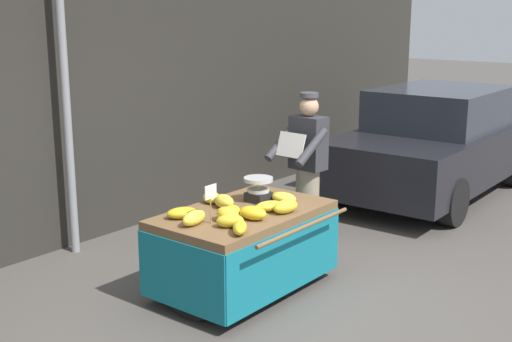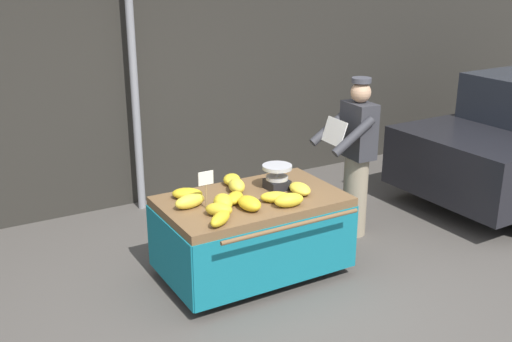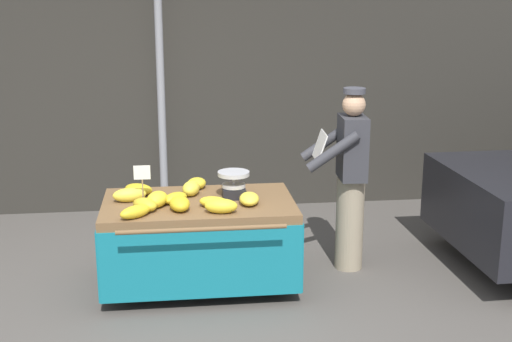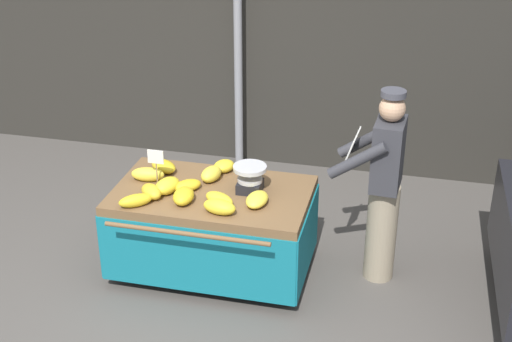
{
  "view_description": "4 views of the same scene",
  "coord_description": "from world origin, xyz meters",
  "px_view_note": "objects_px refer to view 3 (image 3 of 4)",
  "views": [
    {
      "loc": [
        -4.47,
        -3.19,
        2.57
      ],
      "look_at": [
        0.25,
        0.58,
        1.12
      ],
      "focal_mm": 47.17,
      "sensor_mm": 36.0,
      "label": 1
    },
    {
      "loc": [
        -2.5,
        -3.92,
        2.83
      ],
      "look_at": [
        0.17,
        0.7,
        0.98
      ],
      "focal_mm": 42.79,
      "sensor_mm": 36.0,
      "label": 2
    },
    {
      "loc": [
        -0.14,
        -5.15,
        2.56
      ],
      "look_at": [
        0.53,
        0.43,
        1.08
      ],
      "focal_mm": 48.33,
      "sensor_mm": 36.0,
      "label": 3
    },
    {
      "loc": [
        1.67,
        -4.56,
        3.62
      ],
      "look_at": [
        0.46,
        0.44,
        1.09
      ],
      "focal_mm": 50.63,
      "sensor_mm": 36.0,
      "label": 4
    }
  ],
  "objects_px": {
    "banana_bunch_1": "(130,195)",
    "banana_bunch_11": "(221,206)",
    "banana_bunch_3": "(180,204)",
    "banana_cart": "(199,225)",
    "weighing_scale": "(234,184)",
    "banana_bunch_2": "(249,199)",
    "banana_bunch_8": "(215,202)",
    "banana_bunch_4": "(139,189)",
    "banana_bunch_0": "(191,188)",
    "street_pole": "(161,85)",
    "banana_bunch_7": "(145,205)",
    "banana_bunch_6": "(175,198)",
    "banana_bunch_9": "(197,183)",
    "price_sign": "(142,176)",
    "banana_bunch_10": "(157,199)",
    "vendor_person": "(350,179)",
    "banana_bunch_5": "(135,212)"
  },
  "relations": [
    {
      "from": "banana_bunch_5",
      "to": "banana_bunch_1",
      "type": "bearing_deg",
      "value": 98.71
    },
    {
      "from": "banana_bunch_0",
      "to": "vendor_person",
      "type": "relative_size",
      "value": 0.14
    },
    {
      "from": "banana_cart",
      "to": "banana_bunch_10",
      "type": "relative_size",
      "value": 6.53
    },
    {
      "from": "banana_bunch_7",
      "to": "street_pole",
      "type": "bearing_deg",
      "value": 87.0
    },
    {
      "from": "street_pole",
      "to": "banana_bunch_0",
      "type": "height_order",
      "value": "street_pole"
    },
    {
      "from": "banana_bunch_1",
      "to": "banana_bunch_11",
      "type": "relative_size",
      "value": 1.06
    },
    {
      "from": "weighing_scale",
      "to": "banana_bunch_0",
      "type": "relative_size",
      "value": 1.18
    },
    {
      "from": "banana_bunch_3",
      "to": "banana_cart",
      "type": "bearing_deg",
      "value": 55.82
    },
    {
      "from": "weighing_scale",
      "to": "banana_bunch_2",
      "type": "height_order",
      "value": "weighing_scale"
    },
    {
      "from": "street_pole",
      "to": "banana_bunch_4",
      "type": "xyz_separation_m",
      "value": [
        -0.2,
        -1.85,
        -0.68
      ]
    },
    {
      "from": "banana_bunch_10",
      "to": "banana_bunch_2",
      "type": "bearing_deg",
      "value": -2.22
    },
    {
      "from": "banana_bunch_1",
      "to": "banana_bunch_9",
      "type": "height_order",
      "value": "banana_bunch_1"
    },
    {
      "from": "banana_bunch_10",
      "to": "banana_bunch_9",
      "type": "bearing_deg",
      "value": 55.1
    },
    {
      "from": "price_sign",
      "to": "banana_bunch_4",
      "type": "height_order",
      "value": "price_sign"
    },
    {
      "from": "banana_bunch_8",
      "to": "price_sign",
      "type": "bearing_deg",
      "value": 163.75
    },
    {
      "from": "banana_bunch_0",
      "to": "banana_bunch_11",
      "type": "height_order",
      "value": "banana_bunch_0"
    },
    {
      "from": "price_sign",
      "to": "banana_bunch_6",
      "type": "height_order",
      "value": "price_sign"
    },
    {
      "from": "street_pole",
      "to": "weighing_scale",
      "type": "distance_m",
      "value": 2.23
    },
    {
      "from": "banana_bunch_2",
      "to": "banana_bunch_3",
      "type": "height_order",
      "value": "banana_bunch_3"
    },
    {
      "from": "banana_bunch_1",
      "to": "banana_bunch_6",
      "type": "bearing_deg",
      "value": -13.79
    },
    {
      "from": "banana_bunch_0",
      "to": "banana_bunch_6",
      "type": "relative_size",
      "value": 0.99
    },
    {
      "from": "weighing_scale",
      "to": "banana_bunch_1",
      "type": "relative_size",
      "value": 0.98
    },
    {
      "from": "street_pole",
      "to": "banana_bunch_10",
      "type": "xyz_separation_m",
      "value": [
        -0.03,
        -2.23,
        -0.67
      ]
    },
    {
      "from": "weighing_scale",
      "to": "banana_bunch_9",
      "type": "height_order",
      "value": "weighing_scale"
    },
    {
      "from": "banana_bunch_0",
      "to": "banana_bunch_4",
      "type": "relative_size",
      "value": 0.86
    },
    {
      "from": "banana_bunch_4",
      "to": "banana_bunch_8",
      "type": "bearing_deg",
      "value": -35.79
    },
    {
      "from": "banana_bunch_11",
      "to": "banana_bunch_3",
      "type": "bearing_deg",
      "value": 162.28
    },
    {
      "from": "weighing_scale",
      "to": "price_sign",
      "type": "xyz_separation_m",
      "value": [
        -0.78,
        -0.1,
        0.13
      ]
    },
    {
      "from": "banana_bunch_7",
      "to": "banana_bunch_10",
      "type": "distance_m",
      "value": 0.15
    },
    {
      "from": "banana_bunch_0",
      "to": "banana_bunch_8",
      "type": "xyz_separation_m",
      "value": [
        0.18,
        -0.39,
        -0.02
      ]
    },
    {
      "from": "weighing_scale",
      "to": "banana_bunch_4",
      "type": "xyz_separation_m",
      "value": [
        -0.83,
        0.19,
        -0.07
      ]
    },
    {
      "from": "banana_bunch_0",
      "to": "banana_bunch_3",
      "type": "relative_size",
      "value": 0.91
    },
    {
      "from": "banana_bunch_0",
      "to": "banana_bunch_9",
      "type": "bearing_deg",
      "value": 74.54
    },
    {
      "from": "banana_bunch_0",
      "to": "banana_bunch_1",
      "type": "bearing_deg",
      "value": -166.34
    },
    {
      "from": "banana_bunch_6",
      "to": "banana_bunch_9",
      "type": "relative_size",
      "value": 1.19
    },
    {
      "from": "price_sign",
      "to": "banana_bunch_8",
      "type": "xyz_separation_m",
      "value": [
        0.6,
        -0.17,
        -0.2
      ]
    },
    {
      "from": "banana_bunch_6",
      "to": "banana_cart",
      "type": "bearing_deg",
      "value": 10.87
    },
    {
      "from": "banana_cart",
      "to": "banana_bunch_9",
      "type": "xyz_separation_m",
      "value": [
        -0.0,
        0.39,
        0.27
      ]
    },
    {
      "from": "banana_cart",
      "to": "banana_bunch_8",
      "type": "distance_m",
      "value": 0.36
    },
    {
      "from": "banana_bunch_3",
      "to": "street_pole",
      "type": "bearing_deg",
      "value": 93.92
    },
    {
      "from": "banana_bunch_1",
      "to": "banana_bunch_11",
      "type": "xyz_separation_m",
      "value": [
        0.76,
        -0.41,
        -0.0
      ]
    },
    {
      "from": "banana_bunch_3",
      "to": "banana_bunch_4",
      "type": "bearing_deg",
      "value": 125.25
    },
    {
      "from": "banana_bunch_0",
      "to": "banana_bunch_9",
      "type": "relative_size",
      "value": 1.17
    },
    {
      "from": "banana_bunch_3",
      "to": "banana_bunch_10",
      "type": "xyz_separation_m",
      "value": [
        -0.19,
        0.13,
        0.01
      ]
    },
    {
      "from": "banana_bunch_1",
      "to": "banana_bunch_4",
      "type": "relative_size",
      "value": 1.04
    },
    {
      "from": "banana_bunch_1",
      "to": "banana_bunch_7",
      "type": "relative_size",
      "value": 1.23
    },
    {
      "from": "price_sign",
      "to": "banana_bunch_2",
      "type": "relative_size",
      "value": 1.25
    },
    {
      "from": "banana_bunch_0",
      "to": "banana_bunch_1",
      "type": "xyz_separation_m",
      "value": [
        -0.53,
        -0.13,
        -0.0
      ]
    },
    {
      "from": "banana_bunch_0",
      "to": "street_pole",
      "type": "bearing_deg",
      "value": 97.9
    },
    {
      "from": "banana_bunch_8",
      "to": "banana_bunch_4",
      "type": "bearing_deg",
      "value": 144.21
    }
  ]
}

